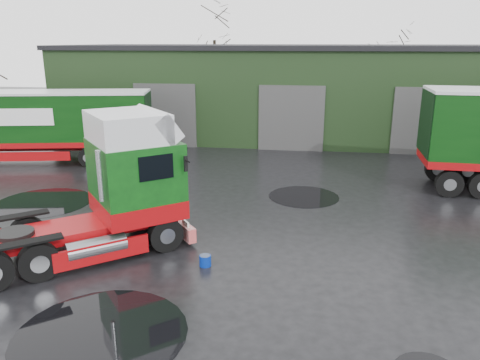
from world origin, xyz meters
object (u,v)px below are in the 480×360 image
warehouse (295,90)px  hero_tractor (72,188)px  wash_bucket (205,261)px  trailer_left (33,127)px  tree_back_a (215,61)px  tree_back_b (388,73)px

warehouse → hero_tractor: warehouse is taller
hero_tractor → wash_bucket: bearing=48.5°
trailer_left → tree_back_a: 22.19m
hero_tractor → tree_back_b: (14.02, 31.98, 1.51)m
warehouse → tree_back_a: bearing=128.7°
tree_back_a → hero_tractor: bearing=-86.5°
trailer_left → tree_back_b: size_ratio=1.72×
warehouse → trailer_left: warehouse is taller
warehouse → tree_back_b: 12.82m
hero_tractor → wash_bucket: (4.19, -0.17, -2.08)m
warehouse → tree_back_b: (8.00, 10.00, 0.59)m
hero_tractor → warehouse: bearing=125.4°
warehouse → hero_tractor: 22.81m
trailer_left → tree_back_b: tree_back_b is taller
trailer_left → hero_tractor: bearing=-155.1°
warehouse → tree_back_a: size_ratio=3.41×
hero_tractor → wash_bucket: hero_tractor is taller
tree_back_a → tree_back_b: (16.00, 0.00, -1.00)m
wash_bucket → tree_back_b: tree_back_b is taller
trailer_left → wash_bucket: bearing=-143.6°
trailer_left → warehouse: bearing=-62.8°
hero_tractor → trailer_left: bearing=177.1°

